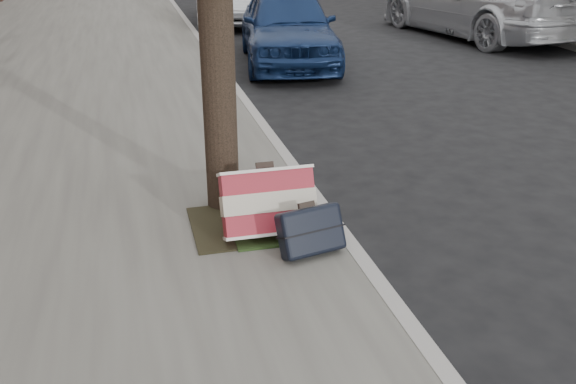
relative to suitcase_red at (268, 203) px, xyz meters
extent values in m
plane|color=black|center=(1.84, -0.99, -0.40)|extent=(120.00, 120.00, 0.00)
cube|color=slate|center=(-1.86, 14.01, -0.34)|extent=(5.00, 70.00, 0.12)
cube|color=black|center=(-0.16, 0.21, -0.27)|extent=(0.85, 0.85, 0.02)
cube|color=maroon|center=(0.00, 0.00, 0.00)|extent=(0.72, 0.40, 0.56)
cube|color=black|center=(0.24, -0.38, -0.08)|extent=(0.55, 0.39, 0.39)
imported|color=#12254F|center=(1.88, 6.71, 0.26)|extent=(2.11, 4.06, 1.32)
imported|color=#A7A9AE|center=(6.61, 8.37, 0.37)|extent=(2.91, 5.54, 1.53)
camera|label=1|loc=(-0.99, -4.48, 2.08)|focal=40.00mm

